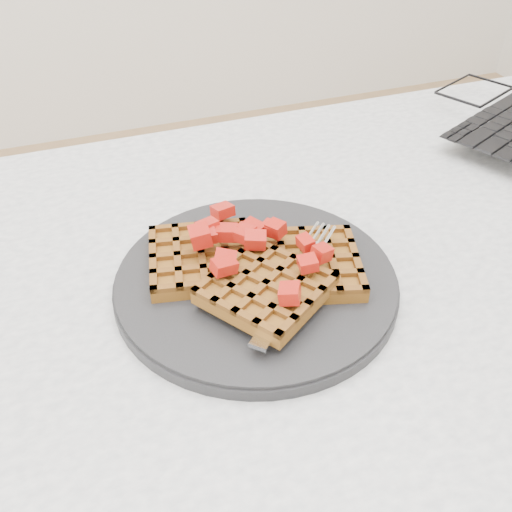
{
  "coord_description": "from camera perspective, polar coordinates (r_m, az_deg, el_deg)",
  "views": [
    {
      "loc": [
        -0.25,
        -0.37,
        1.13
      ],
      "look_at": [
        -0.1,
        0.03,
        0.79
      ],
      "focal_mm": 40.0,
      "sensor_mm": 36.0,
      "label": 1
    }
  ],
  "objects": [
    {
      "name": "table",
      "position": [
        0.67,
        9.22,
        -9.83
      ],
      "size": [
        1.2,
        0.8,
        0.75
      ],
      "color": "silver",
      "rests_on": "ground"
    },
    {
      "name": "fork",
      "position": [
        0.54,
        4.38,
        -2.62
      ],
      "size": [
        0.14,
        0.14,
        0.02
      ],
      "primitive_type": null,
      "rotation": [
        0.0,
        0.0,
        -0.79
      ],
      "color": "silver",
      "rests_on": "plate"
    },
    {
      "name": "strawberry_pile",
      "position": [
        0.54,
        0.0,
        1.17
      ],
      "size": [
        0.15,
        0.15,
        0.02
      ],
      "primitive_type": null,
      "color": "#970904",
      "rests_on": "waffles"
    },
    {
      "name": "plate",
      "position": [
        0.57,
        0.0,
        -2.53
      ],
      "size": [
        0.28,
        0.28,
        0.02
      ],
      "primitive_type": "cylinder",
      "color": "black",
      "rests_on": "table"
    },
    {
      "name": "waffles",
      "position": [
        0.55,
        0.15,
        -1.26
      ],
      "size": [
        0.22,
        0.2,
        0.03
      ],
      "color": "brown",
      "rests_on": "plate"
    }
  ]
}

